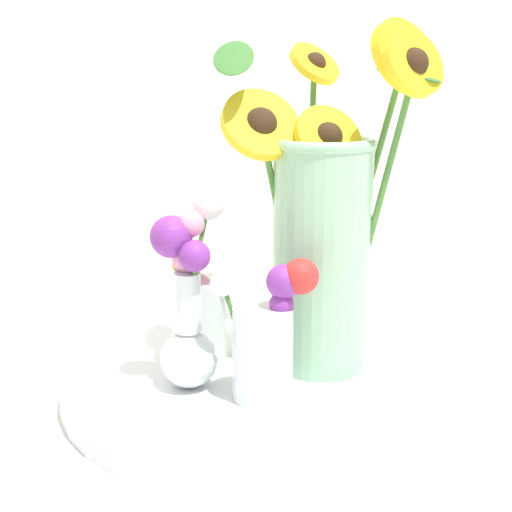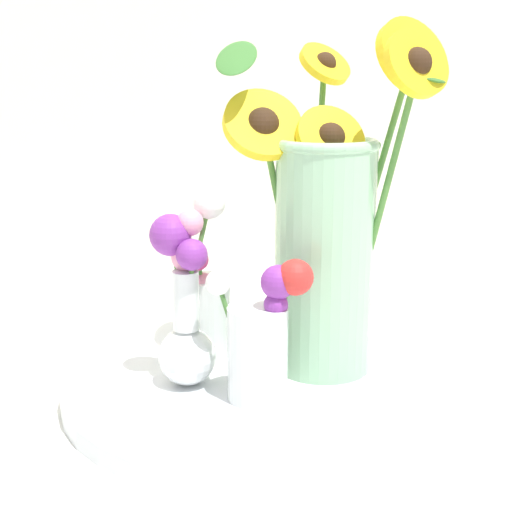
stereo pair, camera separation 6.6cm
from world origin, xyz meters
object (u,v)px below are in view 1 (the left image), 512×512
vase_small_center (267,336)px  vase_small_back (198,311)px  mason_jar_sunflowers (325,228)px  serving_tray (256,383)px  vase_bulb_right (188,301)px

vase_small_center → vase_small_back: vase_small_center is taller
mason_jar_sunflowers → vase_small_back: mason_jar_sunflowers is taller
serving_tray → vase_small_back: vase_small_back is taller
vase_bulb_right → vase_small_center: bearing=-52.0°
vase_small_back → mason_jar_sunflowers: bearing=-37.5°
vase_small_center → vase_bulb_right: 0.09m
mason_jar_sunflowers → vase_small_back: bearing=142.5°
mason_jar_sunflowers → vase_small_center: (-0.10, -0.05, -0.09)m
serving_tray → vase_small_center: vase_small_center is taller
serving_tray → vase_bulb_right: vase_bulb_right is taller
mason_jar_sunflowers → vase_bulb_right: size_ratio=1.87×
mason_jar_sunflowers → vase_bulb_right: bearing=171.2°
mason_jar_sunflowers → vase_small_center: mason_jar_sunflowers is taller
vase_small_back → vase_small_center: bearing=-84.7°
serving_tray → vase_bulb_right: (-0.07, 0.01, 0.10)m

